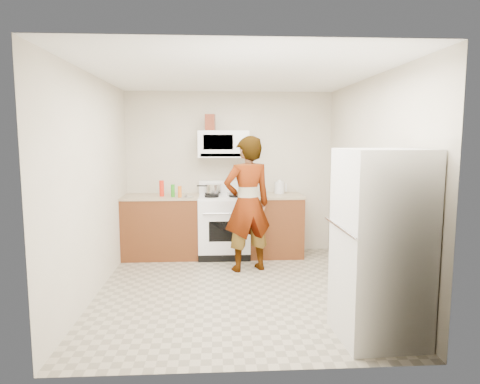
{
  "coord_description": "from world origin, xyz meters",
  "views": [
    {
      "loc": [
        -0.23,
        -4.89,
        1.79
      ],
      "look_at": [
        0.09,
        0.55,
        1.1
      ],
      "focal_mm": 32.0,
      "sensor_mm": 36.0,
      "label": 1
    }
  ],
  "objects": [
    {
      "name": "fridge",
      "position": [
        1.22,
        -1.3,
        0.85
      ],
      "size": [
        0.73,
        0.73,
        1.7
      ],
      "primitive_type": "cube",
      "rotation": [
        0.0,
        0.0,
        0.05
      ],
      "color": "silver",
      "rests_on": "floor"
    },
    {
      "name": "jug",
      "position": [
        -0.3,
        1.55,
        2.02
      ],
      "size": [
        0.16,
        0.16,
        0.24
      ],
      "primitive_type": "cube",
      "rotation": [
        0.0,
        0.0,
        -0.13
      ],
      "color": "maroon",
      "rests_on": "microwave"
    },
    {
      "name": "cabinet_right",
      "position": [
        0.68,
        1.49,
        0.45
      ],
      "size": [
        0.8,
        0.62,
        0.9
      ],
      "primitive_type": "cube",
      "color": "brown",
      "rests_on": "floor"
    },
    {
      "name": "counter_left",
      "position": [
        -1.04,
        1.49,
        0.92
      ],
      "size": [
        1.14,
        0.64,
        0.03
      ],
      "primitive_type": "cube",
      "color": "#9A8B68",
      "rests_on": "cabinet_left"
    },
    {
      "name": "cabinet_left",
      "position": [
        -1.04,
        1.49,
        0.45
      ],
      "size": [
        1.12,
        0.62,
        0.9
      ],
      "primitive_type": "cube",
      "color": "brown",
      "rests_on": "floor"
    },
    {
      "name": "microwave",
      "position": [
        -0.1,
        1.61,
        1.7
      ],
      "size": [
        0.76,
        0.38,
        0.4
      ],
      "primitive_type": "cube",
      "color": "white",
      "rests_on": "back_wall"
    },
    {
      "name": "gas_range",
      "position": [
        -0.1,
        1.48,
        0.49
      ],
      "size": [
        0.76,
        0.65,
        1.13
      ],
      "color": "white",
      "rests_on": "floor"
    },
    {
      "name": "kettle",
      "position": [
        0.77,
        1.63,
        1.03
      ],
      "size": [
        0.16,
        0.16,
        0.18
      ],
      "primitive_type": "cylinder",
      "rotation": [
        0.0,
        0.0,
        0.09
      ],
      "color": "silver",
      "rests_on": "counter_right"
    },
    {
      "name": "pot_lid",
      "position": [
        -0.65,
        1.28,
        0.94
      ],
      "size": [
        0.28,
        0.28,
        0.01
      ],
      "primitive_type": "cylinder",
      "rotation": [
        0.0,
        0.0,
        -0.29
      ],
      "color": "white",
      "rests_on": "counter_left"
    },
    {
      "name": "broom",
      "position": [
        1.57,
        0.88,
        0.7
      ],
      "size": [
        0.27,
        0.19,
        1.38
      ],
      "primitive_type": "cylinder",
      "rotation": [
        0.14,
        -0.14,
        -0.21
      ],
      "color": "white",
      "rests_on": "floor"
    },
    {
      "name": "counter_right",
      "position": [
        0.68,
        1.49,
        0.92
      ],
      "size": [
        0.82,
        0.64,
        0.03
      ],
      "primitive_type": "cube",
      "color": "#9A8B68",
      "rests_on": "cabinet_right"
    },
    {
      "name": "bottle_green_cap",
      "position": [
        -0.85,
        1.33,
        1.03
      ],
      "size": [
        0.07,
        0.07,
        0.18
      ],
      "primitive_type": "cylinder",
      "rotation": [
        0.0,
        0.0,
        0.19
      ],
      "color": "#258A19",
      "rests_on": "counter_left"
    },
    {
      "name": "bottle_hot_sauce",
      "position": [
        -0.74,
        1.26,
        1.02
      ],
      "size": [
        0.07,
        0.07,
        0.17
      ],
      "primitive_type": "cylinder",
      "rotation": [
        0.0,
        0.0,
        -0.32
      ],
      "color": "orange",
      "rests_on": "counter_left"
    },
    {
      "name": "bottle_spray",
      "position": [
        -1.02,
        1.42,
        1.05
      ],
      "size": [
        0.08,
        0.08,
        0.23
      ],
      "primitive_type": "cylinder",
      "rotation": [
        0.0,
        0.0,
        -0.25
      ],
      "color": "red",
      "rests_on": "counter_left"
    },
    {
      "name": "saucepan",
      "position": [
        -0.25,
        1.64,
        1.02
      ],
      "size": [
        0.26,
        0.26,
        0.13
      ],
      "primitive_type": "cylinder",
      "rotation": [
        0.0,
        0.0,
        -0.1
      ],
      "color": "silver",
      "rests_on": "gas_range"
    },
    {
      "name": "right_wall",
      "position": [
        1.59,
        0.0,
        1.25
      ],
      "size": [
        0.02,
        3.6,
        2.5
      ],
      "primitive_type": "cube",
      "color": "beige",
      "rests_on": "floor"
    },
    {
      "name": "back_wall",
      "position": [
        0.0,
        1.79,
        1.25
      ],
      "size": [
        3.2,
        0.02,
        2.5
      ],
      "primitive_type": "cube",
      "color": "beige",
      "rests_on": "floor"
    },
    {
      "name": "person",
      "position": [
        0.2,
        0.76,
        0.91
      ],
      "size": [
        0.76,
        0.62,
        1.82
      ],
      "primitive_type": "imported",
      "rotation": [
        0.0,
        0.0,
        3.45
      ],
      "color": "tan",
      "rests_on": "floor"
    },
    {
      "name": "tray",
      "position": [
        0.09,
        1.43,
        0.96
      ],
      "size": [
        0.28,
        0.22,
        0.05
      ],
      "primitive_type": "cube",
      "rotation": [
        0.0,
        0.0,
        0.25
      ],
      "color": "silver",
      "rests_on": "gas_range"
    },
    {
      "name": "floor",
      "position": [
        0.0,
        0.0,
        0.0
      ],
      "size": [
        3.6,
        3.6,
        0.0
      ],
      "primitive_type": "plane",
      "color": "gray",
      "rests_on": "ground"
    }
  ]
}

